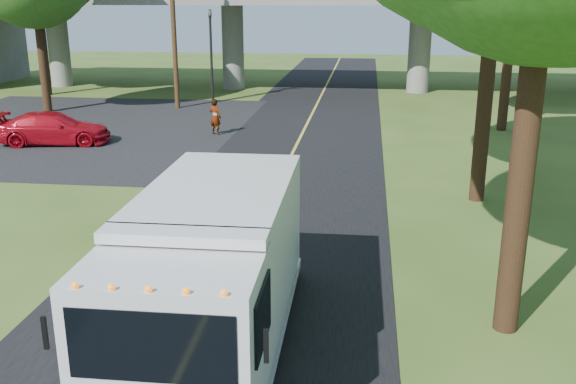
% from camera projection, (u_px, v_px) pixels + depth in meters
% --- Properties ---
extents(ground, '(120.00, 120.00, 0.00)m').
position_uv_depth(ground, '(201.00, 337.00, 11.56)').
color(ground, '#3B511D').
rests_on(ground, ground).
extents(road, '(7.00, 90.00, 0.02)m').
position_uv_depth(road, '(278.00, 183.00, 21.05)').
color(road, black).
rests_on(road, ground).
extents(parking_lot, '(16.00, 18.00, 0.01)m').
position_uv_depth(parking_lot, '(68.00, 128.00, 29.93)').
color(parking_lot, black).
rests_on(parking_lot, ground).
extents(lane_line, '(0.12, 90.00, 0.01)m').
position_uv_depth(lane_line, '(278.00, 183.00, 21.04)').
color(lane_line, gold).
rests_on(lane_line, road).
extents(overpass, '(54.00, 10.00, 7.30)m').
position_uv_depth(overpass, '(325.00, 18.00, 40.60)').
color(overpass, slate).
rests_on(overpass, ground).
extents(traffic_signal, '(0.18, 0.22, 5.20)m').
position_uv_depth(traffic_signal, '(211.00, 46.00, 36.01)').
color(traffic_signal, black).
rests_on(traffic_signal, ground).
extents(utility_pole, '(1.60, 0.26, 9.00)m').
position_uv_depth(utility_pole, '(173.00, 22.00, 33.88)').
color(utility_pole, '#472D19').
rests_on(utility_pole, ground).
extents(step_van, '(2.50, 6.65, 2.78)m').
position_uv_depth(step_van, '(212.00, 269.00, 10.72)').
color(step_van, silver).
rests_on(step_van, ground).
extents(red_sedan, '(4.80, 2.65, 1.32)m').
position_uv_depth(red_sedan, '(54.00, 128.00, 26.52)').
color(red_sedan, '#AA0A17').
rests_on(red_sedan, ground).
extents(pedestrian, '(0.69, 0.59, 1.59)m').
position_uv_depth(pedestrian, '(215.00, 117.00, 28.26)').
color(pedestrian, gray).
rests_on(pedestrian, ground).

